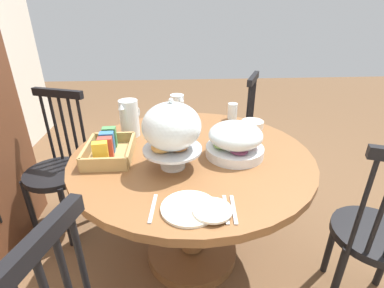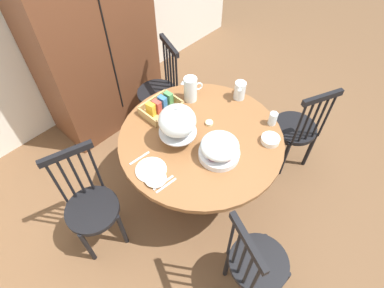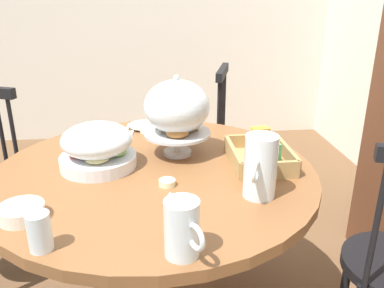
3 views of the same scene
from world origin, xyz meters
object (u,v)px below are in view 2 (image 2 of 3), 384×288
(china_plate_small, at_px, (156,179))
(drinking_glass, at_px, (273,119))
(windsor_chair_near_window, at_px, (296,130))
(orange_juice_pitcher, at_px, (240,91))
(windsor_chair_far_side, at_px, (256,264))
(pastry_stand_with_dome, at_px, (177,122))
(wooden_armoire, at_px, (91,36))
(cereal_bowl, at_px, (270,140))
(china_plate_large, at_px, (151,170))
(windsor_chair_by_cabinet, at_px, (160,92))
(dining_table, at_px, (200,153))
(windsor_chair_facing_door, at_px, (91,207))
(cereal_basket, at_px, (161,107))
(fruit_platter_covered, at_px, (219,149))
(butter_dish, at_px, (209,123))
(milk_pitcher, at_px, (191,90))

(china_plate_small, relative_size, drinking_glass, 1.36)
(windsor_chair_near_window, relative_size, orange_juice_pitcher, 5.83)
(windsor_chair_far_side, relative_size, pastry_stand_with_dome, 2.83)
(wooden_armoire, distance_m, cereal_bowl, 1.86)
(china_plate_large, xyz_separation_m, cereal_bowl, (0.79, -0.45, 0.02))
(wooden_armoire, relative_size, windsor_chair_by_cabinet, 2.01)
(wooden_armoire, relative_size, dining_table, 1.55)
(windsor_chair_facing_door, xyz_separation_m, windsor_chair_far_side, (0.50, -1.14, 0.00))
(windsor_chair_facing_door, distance_m, windsor_chair_far_side, 1.25)
(wooden_armoire, height_order, cereal_basket, wooden_armoire)
(windsor_chair_far_side, relative_size, cereal_basket, 3.09)
(china_plate_small, bearing_deg, windsor_chair_far_side, -81.70)
(orange_juice_pitcher, height_order, cereal_bowl, orange_juice_pitcher)
(fruit_platter_covered, relative_size, butter_dish, 5.00)
(wooden_armoire, height_order, orange_juice_pitcher, wooden_armoire)
(cereal_basket, bearing_deg, fruit_platter_covered, -93.06)
(windsor_chair_far_side, xyz_separation_m, butter_dish, (0.53, 0.90, 0.30))
(orange_juice_pitcher, xyz_separation_m, milk_pitcher, (-0.30, 0.29, 0.03))
(wooden_armoire, bearing_deg, milk_pitcher, -79.04)
(pastry_stand_with_dome, distance_m, fruit_platter_covered, 0.35)
(windsor_chair_near_window, distance_m, butter_dish, 0.88)
(windsor_chair_near_window, relative_size, cereal_basket, 3.09)
(windsor_chair_near_window, bearing_deg, china_plate_large, 161.42)
(fruit_platter_covered, xyz_separation_m, butter_dish, (0.19, 0.26, -0.07))
(pastry_stand_with_dome, distance_m, cereal_bowl, 0.72)
(wooden_armoire, distance_m, drinking_glass, 1.79)
(orange_juice_pitcher, height_order, milk_pitcher, milk_pitcher)
(butter_dish, bearing_deg, drinking_glass, -46.02)
(windsor_chair_far_side, height_order, butter_dish, windsor_chair_far_side)
(milk_pitcher, relative_size, cereal_bowl, 1.56)
(wooden_armoire, relative_size, butter_dish, 32.67)
(pastry_stand_with_dome, height_order, cereal_bowl, pastry_stand_with_dome)
(dining_table, height_order, windsor_chair_facing_door, windsor_chair_facing_door)
(windsor_chair_far_side, distance_m, fruit_platter_covered, 0.81)
(windsor_chair_near_window, relative_size, cereal_bowl, 6.96)
(china_plate_large, bearing_deg, china_plate_small, -110.66)
(cereal_basket, bearing_deg, cereal_bowl, -68.22)
(windsor_chair_facing_door, height_order, cereal_bowl, windsor_chair_facing_door)
(orange_juice_pitcher, distance_m, cereal_bowl, 0.53)
(milk_pitcher, xyz_separation_m, cereal_bowl, (0.07, -0.76, -0.08))
(windsor_chair_facing_door, distance_m, butter_dish, 1.10)
(wooden_armoire, xyz_separation_m, orange_juice_pitcher, (0.50, -1.35, -0.17))
(windsor_chair_facing_door, bearing_deg, china_plate_small, -40.55)
(windsor_chair_near_window, height_order, pastry_stand_with_dome, pastry_stand_with_dome)
(wooden_armoire, height_order, windsor_chair_far_side, wooden_armoire)
(windsor_chair_facing_door, relative_size, cereal_basket, 3.09)
(butter_dish, bearing_deg, milk_pitcher, 70.56)
(china_plate_large, bearing_deg, windsor_chair_near_window, -18.58)
(windsor_chair_facing_door, distance_m, milk_pitcher, 1.21)
(pastry_stand_with_dome, bearing_deg, windsor_chair_far_side, -104.23)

